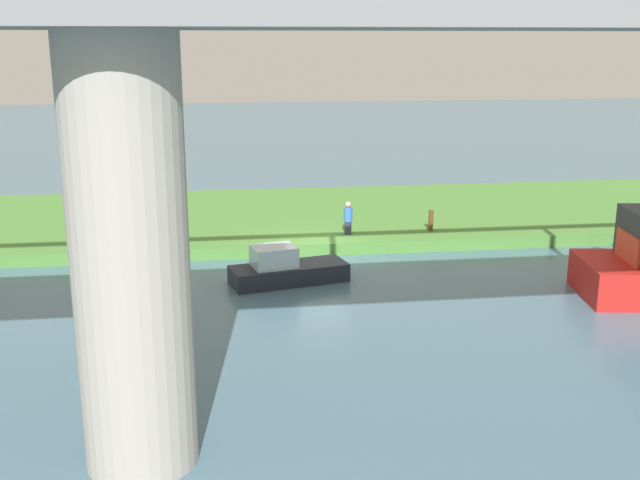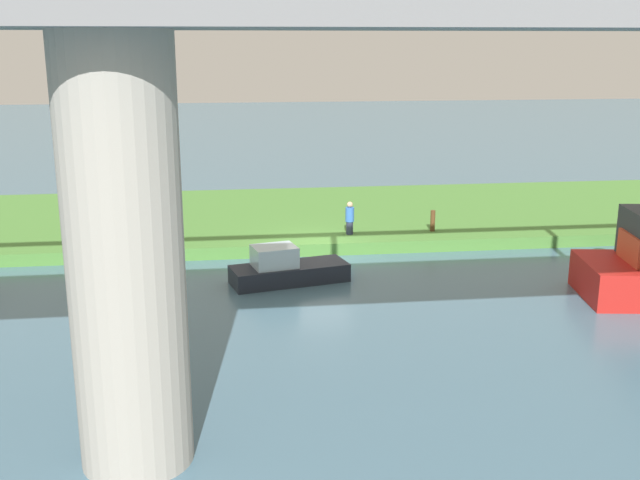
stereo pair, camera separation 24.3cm
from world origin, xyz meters
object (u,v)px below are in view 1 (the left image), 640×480
at_px(bridge_pylon, 130,260).
at_px(riverboat_paddlewheel, 285,269).
at_px(marker_buoy, 131,363).
at_px(person_on_bank, 348,218).
at_px(mooring_post, 431,221).

distance_m(bridge_pylon, riverboat_paddlewheel, 12.55).
xyz_separation_m(bridge_pylon, marker_buoy, (0.69, -4.36, -4.01)).
height_order(bridge_pylon, person_on_bank, bridge_pylon).
distance_m(mooring_post, riverboat_paddlewheel, 8.18).
relative_size(person_on_bank, riverboat_paddlewheel, 0.32).
bearing_deg(marker_buoy, riverboat_paddlewheel, -123.94).
height_order(mooring_post, marker_buoy, mooring_post).
bearing_deg(person_on_bank, bridge_pylon, 66.17).
bearing_deg(person_on_bank, mooring_post, -178.67).
xyz_separation_m(mooring_post, riverboat_paddlewheel, (6.65, 4.74, -0.46)).
xyz_separation_m(person_on_bank, marker_buoy, (7.73, 11.59, -0.95)).
height_order(person_on_bank, mooring_post, person_on_bank).
relative_size(mooring_post, riverboat_paddlewheel, 0.21).
xyz_separation_m(riverboat_paddlewheel, marker_buoy, (4.66, 6.93, -0.24)).
height_order(bridge_pylon, mooring_post, bridge_pylon).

